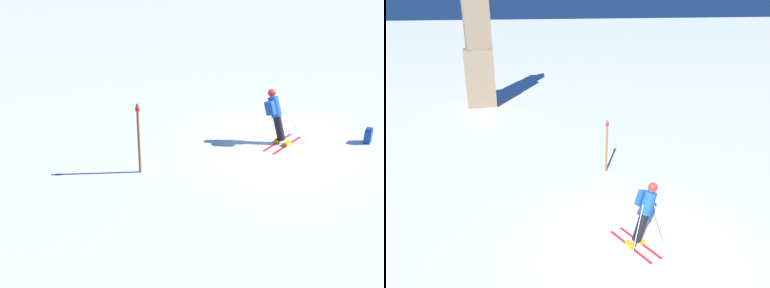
% 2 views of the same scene
% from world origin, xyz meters
% --- Properties ---
extents(ground_plane, '(300.00, 300.00, 0.00)m').
position_xyz_m(ground_plane, '(0.00, 0.00, 0.00)').
color(ground_plane, white).
extents(skier, '(1.28, 1.80, 1.83)m').
position_xyz_m(skier, '(0.17, 0.13, 1.01)').
color(skier, red).
rests_on(skier, ground).
extents(spare_backpack, '(0.34, 0.37, 0.50)m').
position_xyz_m(spare_backpack, '(-1.51, -2.47, 0.24)').
color(spare_backpack, '#194293').
rests_on(spare_backpack, ground).
extents(trail_marker, '(0.13, 0.13, 2.15)m').
position_xyz_m(trail_marker, '(0.59, 4.86, 1.17)').
color(trail_marker, brown).
rests_on(trail_marker, ground).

